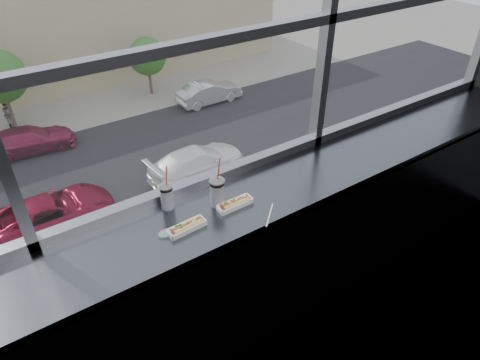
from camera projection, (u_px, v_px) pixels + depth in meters
wall_back_lower at (202, 248)px, 3.05m from camera, size 6.00×0.00×6.00m
counter at (221, 212)px, 2.57m from camera, size 6.00×0.55×0.06m
counter_fascia at (244, 297)px, 2.69m from camera, size 6.00×0.04×1.04m
hotdog_tray_left at (187, 226)px, 2.38m from camera, size 0.23×0.09×0.06m
hotdog_tray_right at (235, 203)px, 2.55m from camera, size 0.23×0.08×0.06m
soda_cup_left at (167, 196)px, 2.51m from camera, size 0.08×0.08×0.30m
soda_cup_right at (217, 191)px, 2.52m from camera, size 0.09×0.09×0.34m
loose_straw at (270, 215)px, 2.49m from camera, size 0.16×0.15×0.01m
wrapper at (166, 233)px, 2.35m from camera, size 0.10×0.07×0.02m
street_asphalt at (29, 188)px, 23.23m from camera, size 80.00×10.00×0.06m
far_sidewalk at (3, 130)px, 28.67m from camera, size 80.00×6.00×0.04m
car_near_d at (197, 158)px, 23.66m from camera, size 3.30×6.88×2.23m
car_near_c at (49, 208)px, 20.02m from camera, size 3.02×6.66×2.18m
car_far_c at (209, 89)px, 31.63m from camera, size 2.78×6.54×2.17m
car_far_b at (28, 136)px, 25.81m from camera, size 3.06×6.41×2.08m
pedestrian_b at (8, 111)px, 28.52m from camera, size 0.73×0.98×2.19m
tree_right at (147, 56)px, 31.96m from camera, size 2.83×2.83×4.43m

